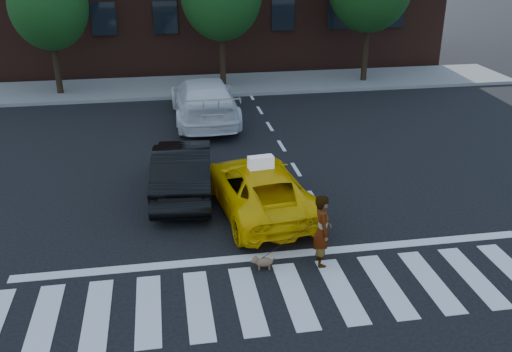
# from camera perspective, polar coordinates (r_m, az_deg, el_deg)

# --- Properties ---
(ground) EXTENTS (120.00, 120.00, 0.00)m
(ground) POSITION_cam_1_polar(r_m,az_deg,el_deg) (12.11, 3.91, -11.79)
(ground) COLOR black
(ground) RESTS_ON ground
(crosswalk) EXTENTS (13.00, 2.40, 0.01)m
(crosswalk) POSITION_cam_1_polar(r_m,az_deg,el_deg) (12.11, 3.91, -11.76)
(crosswalk) COLOR silver
(crosswalk) RESTS_ON ground
(stop_line) EXTENTS (12.00, 0.30, 0.01)m
(stop_line) POSITION_cam_1_polar(r_m,az_deg,el_deg) (13.41, 2.32, -7.91)
(stop_line) COLOR silver
(stop_line) RESTS_ON ground
(sidewalk_far) EXTENTS (30.00, 4.00, 0.15)m
(sidewalk_far) POSITION_cam_1_polar(r_m,az_deg,el_deg) (28.08, -4.43, 9.04)
(sidewalk_far) COLOR slate
(sidewalk_far) RESTS_ON ground
(taxi) EXTENTS (2.73, 4.98, 1.32)m
(taxi) POSITION_cam_1_polar(r_m,az_deg,el_deg) (15.16, 0.34, -1.22)
(taxi) COLOR #FFC605
(taxi) RESTS_ON ground
(black_sedan) EXTENTS (1.95, 4.64, 1.49)m
(black_sedan) POSITION_cam_1_polar(r_m,az_deg,el_deg) (16.28, -7.34, 0.68)
(black_sedan) COLOR black
(black_sedan) RESTS_ON ground
(white_suv) EXTENTS (2.50, 5.96, 1.72)m
(white_suv) POSITION_cam_1_polar(r_m,az_deg,el_deg) (22.69, -5.23, 7.61)
(white_suv) COLOR white
(white_suv) RESTS_ON ground
(woman) EXTENTS (0.46, 0.66, 1.70)m
(woman) POSITION_cam_1_polar(r_m,az_deg,el_deg) (12.76, 6.63, -5.43)
(woman) COLOR #999999
(woman) RESTS_ON ground
(dog) EXTENTS (0.54, 0.25, 0.31)m
(dog) POSITION_cam_1_polar(r_m,az_deg,el_deg) (12.83, 0.64, -8.57)
(dog) COLOR olive
(dog) RESTS_ON ground
(taxi_sign) EXTENTS (0.68, 0.35, 0.32)m
(taxi_sign) POSITION_cam_1_polar(r_m,az_deg,el_deg) (14.66, 0.49, 1.38)
(taxi_sign) COLOR white
(taxi_sign) RESTS_ON taxi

